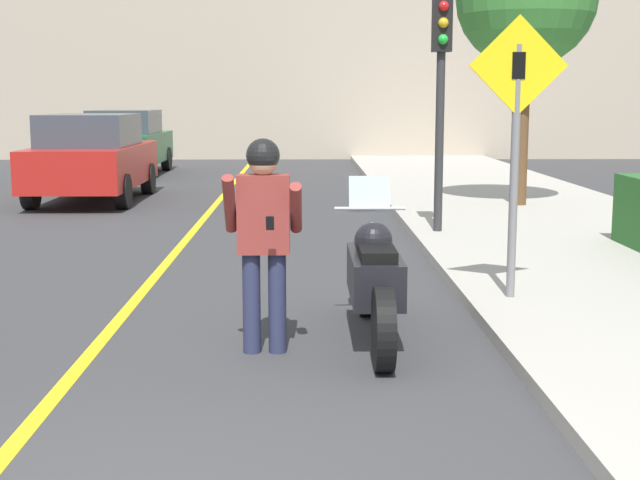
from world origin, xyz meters
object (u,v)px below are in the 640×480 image
(traffic_light, at_px, (441,68))
(parked_car_red, at_px, (92,157))
(person_biker, at_px, (264,224))
(motorcycle, at_px, (374,280))
(parked_car_green, at_px, (126,142))
(crossing_sign, at_px, (516,130))

(traffic_light, height_order, parked_car_red, traffic_light)
(person_biker, distance_m, traffic_light, 6.23)
(motorcycle, distance_m, parked_car_red, 11.15)
(traffic_light, bearing_deg, person_biker, -111.22)
(parked_car_green, bearing_deg, crossing_sign, -66.62)
(crossing_sign, height_order, traffic_light, traffic_light)
(person_biker, bearing_deg, motorcycle, 22.40)
(motorcycle, relative_size, traffic_light, 0.72)
(person_biker, relative_size, traffic_light, 0.51)
(traffic_light, relative_size, parked_car_red, 0.77)
(person_biker, height_order, parked_car_green, parked_car_green)
(motorcycle, bearing_deg, parked_car_red, 114.74)
(parked_car_green, bearing_deg, motorcycle, -72.25)
(motorcycle, height_order, parked_car_green, parked_car_green)
(crossing_sign, bearing_deg, traffic_light, 90.79)
(parked_car_green, bearing_deg, parked_car_red, -84.81)
(crossing_sign, relative_size, traffic_light, 0.80)
(person_biker, distance_m, crossing_sign, 2.76)
(person_biker, bearing_deg, parked_car_red, 109.81)
(motorcycle, xyz_separation_m, crossing_sign, (1.37, 1.07, 1.18))
(person_biker, xyz_separation_m, parked_car_red, (-3.78, 10.49, -0.16))
(parked_car_red, bearing_deg, motorcycle, -65.26)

